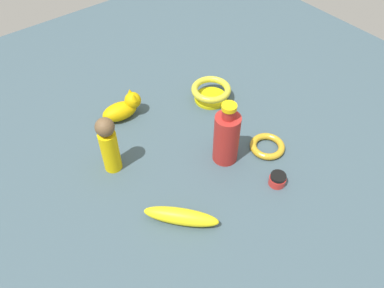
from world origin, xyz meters
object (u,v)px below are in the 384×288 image
(banana, at_px, (181,217))
(nail_polish_jar, at_px, (278,179))
(bangle, at_px, (267,146))
(bottle_tall, at_px, (226,137))
(bowl, at_px, (211,92))
(cat_figurine, at_px, (123,108))
(person_figure_adult, at_px, (109,144))

(banana, bearing_deg, nail_polish_jar, -144.85)
(banana, xyz_separation_m, bangle, (0.04, -0.36, -0.01))
(bottle_tall, distance_m, bangle, 0.16)
(banana, bearing_deg, bangle, -124.72)
(bowl, bearing_deg, banana, 130.96)
(cat_figurine, bearing_deg, banana, 167.66)
(banana, distance_m, cat_figurine, 0.44)
(person_figure_adult, bearing_deg, cat_figurine, -39.82)
(bottle_tall, relative_size, nail_polish_jar, 4.33)
(bowl, height_order, bangle, bowl)
(bottle_tall, distance_m, nail_polish_jar, 0.18)
(person_figure_adult, bearing_deg, banana, -170.81)
(banana, xyz_separation_m, nail_polish_jar, (-0.07, -0.28, -0.00))
(nail_polish_jar, xyz_separation_m, bangle, (0.11, -0.07, -0.01))
(banana, relative_size, bottle_tall, 0.95)
(bangle, bearing_deg, person_figure_adult, 60.71)
(bottle_tall, bearing_deg, cat_figurine, 22.38)
(bowl, distance_m, person_figure_adult, 0.42)
(banana, xyz_separation_m, person_figure_adult, (0.27, 0.04, 0.07))
(person_figure_adult, relative_size, bangle, 1.77)
(banana, distance_m, person_figure_adult, 0.28)
(bowl, xyz_separation_m, bangle, (-0.28, 0.02, -0.02))
(bangle, relative_size, cat_figurine, 0.68)
(nail_polish_jar, distance_m, bangle, 0.13)
(bangle, bearing_deg, banana, 96.72)
(bottle_tall, relative_size, person_figure_adult, 1.10)
(cat_figurine, bearing_deg, person_figure_adult, 140.18)
(bottle_tall, xyz_separation_m, bowl, (0.23, -0.14, -0.05))
(bottle_tall, bearing_deg, person_figure_adult, 58.10)
(bottle_tall, height_order, bangle, bottle_tall)
(cat_figurine, bearing_deg, bowl, -111.30)
(bowl, relative_size, person_figure_adult, 0.72)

